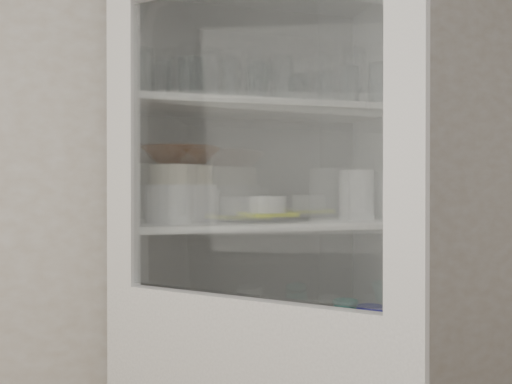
{
  "coord_description": "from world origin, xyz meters",
  "views": [
    {
      "loc": [
        -0.36,
        -0.65,
        1.38
      ],
      "look_at": [
        0.2,
        1.27,
        1.36
      ],
      "focal_mm": 40.0,
      "sensor_mm": 36.0,
      "label": 1
    }
  ],
  "objects": [
    {
      "name": "wall_back",
      "position": [
        0.0,
        1.5,
        1.3
      ],
      "size": [
        3.6,
        0.02,
        2.6
      ],
      "primitive_type": "cube",
      "color": "#B5A99D",
      "rests_on": "ground"
    },
    {
      "name": "pantry_cabinet",
      "position": [
        0.2,
        1.34,
        0.94
      ],
      "size": [
        1.0,
        0.45,
        2.1
      ],
      "color": "silver",
      "rests_on": "floor"
    },
    {
      "name": "tumbler_0",
      "position": [
        -0.2,
        1.12,
        1.73
      ],
      "size": [
        0.08,
        0.08,
        0.14
      ],
      "primitive_type": "cylinder",
      "rotation": [
        0.0,
        0.0,
        0.16
      ],
      "color": "silver",
      "rests_on": "shelf_glass"
    },
    {
      "name": "tumbler_1",
      "position": [
        -0.2,
        1.15,
        1.73
      ],
      "size": [
        0.08,
        0.08,
        0.14
      ],
      "primitive_type": "cylinder",
      "rotation": [
        0.0,
        0.0,
        0.19
      ],
      "color": "silver",
      "rests_on": "shelf_glass"
    },
    {
      "name": "tumbler_2",
      "position": [
        0.02,
        1.15,
        1.74
      ],
      "size": [
        0.1,
        0.1,
        0.15
      ],
      "primitive_type": "cylinder",
      "rotation": [
        0.0,
        0.0,
        0.41
      ],
      "color": "silver",
      "rests_on": "shelf_glass"
    },
    {
      "name": "tumbler_3",
      "position": [
        0.25,
        1.14,
        1.74
      ],
      "size": [
        0.09,
        0.09,
        0.15
      ],
      "primitive_type": "cylinder",
      "rotation": [
        0.0,
        0.0,
        0.15
      ],
      "color": "silver",
      "rests_on": "shelf_glass"
    },
    {
      "name": "tumbler_4",
      "position": [
        0.17,
        1.15,
        1.73
      ],
      "size": [
        0.08,
        0.08,
        0.13
      ],
      "primitive_type": "cylinder",
      "rotation": [
        0.0,
        0.0,
        -0.26
      ],
      "color": "silver",
      "rests_on": "shelf_glass"
    },
    {
      "name": "tumbler_5",
      "position": [
        0.5,
        1.16,
        1.73
      ],
      "size": [
        0.08,
        0.08,
        0.14
      ],
      "primitive_type": "cylinder",
      "rotation": [
        0.0,
        0.0,
        0.18
      ],
      "color": "silver",
      "rests_on": "shelf_glass"
    },
    {
      "name": "tumbler_6",
      "position": [
        0.61,
        1.15,
        1.74
      ],
      "size": [
        0.1,
        0.1,
        0.15
      ],
      "primitive_type": "cylinder",
      "rotation": [
        0.0,
        0.0,
        0.37
      ],
      "color": "silver",
      "rests_on": "shelf_glass"
    },
    {
      "name": "tumbler_7",
      "position": [
        -0.13,
        1.26,
        1.73
      ],
      "size": [
        0.08,
        0.08,
        0.14
      ],
      "primitive_type": "cylinder",
      "rotation": [
        0.0,
        0.0,
        -0.24
      ],
      "color": "silver",
      "rests_on": "shelf_glass"
    },
    {
      "name": "tumbler_8",
      "position": [
        0.1,
        1.24,
        1.74
      ],
      "size": [
        0.09,
        0.09,
        0.15
      ],
      "primitive_type": "cylinder",
      "rotation": [
        0.0,
        0.0,
        -0.16
      ],
      "color": "silver",
      "rests_on": "shelf_glass"
    },
    {
      "name": "tumbler_9",
      "position": [
        -0.0,
        1.25,
        1.74
      ],
      "size": [
        0.09,
        0.09,
        0.15
      ],
      "primitive_type": "cylinder",
      "rotation": [
        0.0,
        0.0,
        0.21
      ],
      "color": "silver",
      "rests_on": "shelf_glass"
    },
    {
      "name": "tumbler_10",
      "position": [
        0.25,
        1.28,
        1.74
      ],
      "size": [
        0.08,
        0.08,
        0.16
      ],
      "primitive_type": "cylinder",
      "rotation": [
        0.0,
        0.0,
        0.0
      ],
      "color": "silver",
      "rests_on": "shelf_glass"
    },
    {
      "name": "tumbler_11",
      "position": [
        0.48,
        1.28,
        1.73
      ],
      "size": [
        0.08,
        0.08,
        0.14
      ],
      "primitive_type": "cylinder",
      "rotation": [
        0.0,
        0.0,
        -0.19
      ],
      "color": "silver",
      "rests_on": "shelf_glass"
    },
    {
      "name": "goblet_0",
      "position": [
        0.02,
        1.36,
        1.74
      ],
      "size": [
        0.07,
        0.07,
        0.16
      ],
      "primitive_type": null,
      "color": "silver",
      "rests_on": "shelf_glass"
    },
    {
      "name": "goblet_1",
      "position": [
        0.26,
        1.37,
        1.76
      ],
      "size": [
        0.08,
        0.08,
        0.19
      ],
      "primitive_type": null,
      "color": "silver",
      "rests_on": "shelf_glass"
    },
    {
      "name": "goblet_2",
      "position": [
        0.39,
        1.36,
        1.74
      ],
      "size": [
        0.07,
        0.07,
        0.16
      ],
      "primitive_type": null,
      "color": "silver",
      "rests_on": "shelf_glass"
    },
    {
      "name": "goblet_3",
      "position": [
        0.43,
        1.39,
        1.75
      ],
      "size": [
        0.08,
        0.08,
        0.17
      ],
      "primitive_type": null,
      "color": "silver",
      "rests_on": "shelf_glass"
    },
    {
      "name": "plate_stack_front",
      "position": [
        -0.07,
        1.24,
        1.32
      ],
      "size": [
        0.24,
        0.24,
        0.13
      ],
      "primitive_type": "cylinder",
      "color": "white",
      "rests_on": "shelf_plates"
    },
    {
      "name": "plate_stack_back",
      "position": [
        -0.02,
        1.36,
        1.32
      ],
      "size": [
        0.22,
        0.22,
        0.11
      ],
      "primitive_type": "cylinder",
      "color": "white",
      "rests_on": "shelf_plates"
    },
    {
      "name": "cream_bowl",
      "position": [
        -0.07,
        1.24,
        1.42
      ],
      "size": [
        0.26,
        0.26,
        0.06
      ],
      "primitive_type": "cylinder",
      "rotation": [
        0.0,
        0.0,
        0.28
      ],
      "color": "beige",
      "rests_on": "plate_stack_front"
    },
    {
      "name": "terracotta_bowl",
      "position": [
        -0.07,
        1.24,
        1.48
      ],
      "size": [
        0.33,
        0.33,
        0.06
      ],
      "primitive_type": "imported",
      "rotation": [
        0.0,
        0.0,
        -0.36
      ],
      "color": "#462512",
      "rests_on": "cream_bowl"
    },
    {
      "name": "glass_platter",
      "position": [
        0.24,
        1.26,
        1.27
      ],
      "size": [
        0.34,
        0.34,
        0.02
      ],
      "primitive_type": "cylinder",
      "rotation": [
        0.0,
        0.0,
        0.16
      ],
      "color": "silver",
      "rests_on": "shelf_plates"
    },
    {
      "name": "yellow_trivet",
      "position": [
        0.24,
        1.26,
        1.28
      ],
      "size": [
        0.18,
        0.18,
        0.01
      ],
      "primitive_type": "cube",
      "rotation": [
        0.0,
        0.0,
        0.13
      ],
      "color": "#FFFA2E",
      "rests_on": "glass_platter"
    },
    {
      "name": "white_ramekin",
      "position": [
        0.24,
        1.26,
        1.32
      ],
      "size": [
        0.14,
        0.14,
        0.06
      ],
      "primitive_type": "cylinder",
      "rotation": [
        0.0,
        0.0,
        -0.01
      ],
      "color": "white",
      "rests_on": "yellow_trivet"
    },
    {
      "name": "grey_bowl_stack",
      "position": [
        0.58,
        1.25,
        1.35
      ],
      "size": [
        0.13,
        0.13,
        0.18
      ],
      "primitive_type": "cylinder",
      "color": "silver",
      "rests_on": "shelf_plates"
    },
    {
      "name": "mug_blue",
      "position": [
        0.61,
        1.2,
        0.91
      ],
      "size": [
        0.15,
        0.15,
        0.09
      ],
      "primitive_type": "imported",
      "rotation": [
        0.0,
        0.0,
        0.42
      ],
      "color": "navy",
      "rests_on": "shelf_mugs"
    },
    {
      "name": "mug_teal",
      "position": [
        0.57,
        1.33,
        0.91
      ],
      "size": [
        0.12,
        0.12,
        0.09
      ],
      "primitive_type": "imported",
      "rotation": [
        0.0,
        0.0,
        -0.22
      ],
      "color": "#1C736D",
      "rests_on": "shelf_mugs"
    },
    {
      "name": "mug_white",
      "position": [
        0.3,
        1.19,
        0.9
      ],
      "size": [
        0.11,
        0.11,
        0.08
      ],
      "primitive_type": "imported",
      "rotation": [
        0.0,
        0.0,
        0.2
      ],
      "color": "white",
      "rests_on": "shelf_mugs"
    },
    {
      "name": "teal_jar",
      "position": [
        0.18,
        1.3,
        0.91
      ],
      "size": [
        0.09,
        0.09,
        0.1
      ],
      "color": "#1C736D",
      "rests_on": "shelf_mugs"
    },
    {
      "name": "measuring_cups",
      "position": [
        -0.07,
        1.22,
        0.88
      ],
      "size": [
        0.09,
        0.09,
        0.04
      ],
      "primitive_type": "cylinder",
      "color": "#AAACBA",
      "rests_on": "shelf_mugs"
    },
    {
      "name": "white_canister",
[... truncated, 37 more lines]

